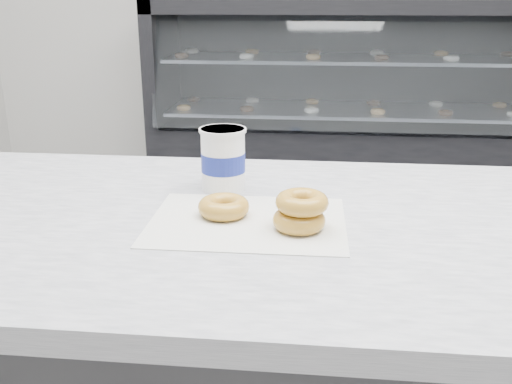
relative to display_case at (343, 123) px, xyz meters
The scene contains 5 objects.
display_case is the anchor object (origin of this frame).
wax_paper 2.79m from the display_case, 96.07° to the right, with size 0.34×0.26×0.00m, color silver.
donut_single 2.77m from the display_case, 97.06° to the right, with size 0.09×0.09×0.03m, color gold.
donut_stack 2.81m from the display_case, 94.12° to the right, with size 0.12×0.12×0.06m.
coffee_cup 2.64m from the display_case, 98.00° to the right, with size 0.09×0.09×0.13m.
Camera 1 is at (-0.18, -1.54, 1.28)m, focal length 40.00 mm.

